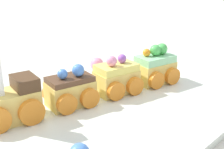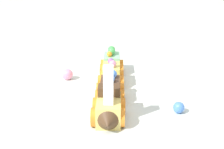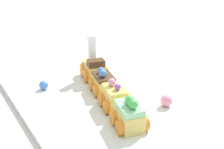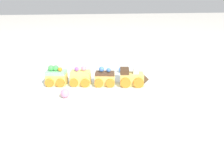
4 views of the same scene
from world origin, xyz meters
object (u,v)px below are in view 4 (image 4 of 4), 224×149
(cake_car_chocolate, at_px, (105,78))
(gumball_pink, at_px, (65,93))
(cake_car_mint, at_px, (56,77))
(cake_train_locomotive, at_px, (133,77))
(cake_car_lemon, at_px, (81,78))
(gumball_blue, at_px, (121,70))

(cake_car_chocolate, xyz_separation_m, gumball_pink, (-0.15, -0.09, -0.01))
(cake_car_mint, bearing_deg, cake_car_chocolate, 0.16)
(cake_car_mint, bearing_deg, gumball_pink, -63.96)
(cake_train_locomotive, height_order, cake_car_lemon, cake_train_locomotive)
(cake_train_locomotive, height_order, cake_car_chocolate, cake_train_locomotive)
(gumball_blue, bearing_deg, cake_car_mint, -161.25)
(cake_car_mint, xyz_separation_m, gumball_blue, (0.28, 0.10, -0.02))
(cake_car_chocolate, relative_size, cake_car_mint, 1.00)
(cake_car_mint, bearing_deg, cake_car_lemon, 0.16)
(cake_train_locomotive, xyz_separation_m, cake_car_mint, (-0.29, 0.06, -0.00))
(cake_car_chocolate, bearing_deg, cake_car_lemon, -179.85)
(cake_car_lemon, relative_size, gumball_blue, 3.42)
(cake_train_locomotive, bearing_deg, gumball_blue, 105.50)
(cake_car_chocolate, relative_size, gumball_pink, 2.87)
(cake_car_chocolate, xyz_separation_m, cake_car_lemon, (-0.09, 0.02, 0.00))
(gumball_pink, relative_size, gumball_blue, 1.19)
(cake_train_locomotive, relative_size, cake_car_lemon, 1.44)
(cake_train_locomotive, bearing_deg, cake_car_mint, -179.97)
(gumball_blue, bearing_deg, cake_car_chocolate, -125.94)
(cake_car_lemon, relative_size, gumball_pink, 2.87)
(cake_train_locomotive, distance_m, cake_car_chocolate, 0.11)
(cake_train_locomotive, height_order, gumball_pink, cake_train_locomotive)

